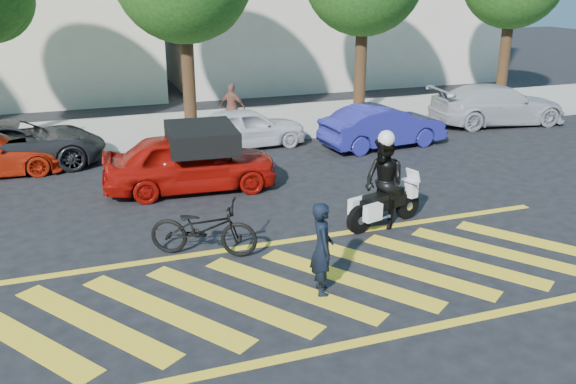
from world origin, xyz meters
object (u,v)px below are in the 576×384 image
object	(u,v)px
bicycle	(204,228)
police_motorcycle	(384,205)
parked_mid_left	(14,145)
parked_right	(383,126)
parked_mid_right	(247,128)
officer_moto	(384,183)
parked_far_right	(498,105)
red_convertible	(190,162)
officer_bike	(322,248)

from	to	relation	value
bicycle	police_motorcycle	bearing A→B (deg)	-62.08
bicycle	parked_mid_left	xyz separation A→B (m)	(-3.78, 7.33, 0.13)
bicycle	parked_right	xyz separation A→B (m)	(7.02, 5.93, 0.11)
parked_mid_right	police_motorcycle	bearing A→B (deg)	-175.61
bicycle	police_motorcycle	world-z (taller)	bicycle
officer_moto	parked_far_right	xyz separation A→B (m)	(8.47, 7.20, -0.26)
parked_far_right	parked_right	bearing A→B (deg)	111.29
red_convertible	parked_mid_right	bearing A→B (deg)	-31.28
parked_mid_right	parked_right	bearing A→B (deg)	-112.53
officer_bike	bicycle	xyz separation A→B (m)	(-1.58, 2.14, -0.27)
bicycle	parked_right	size ratio (longest dim) A/B	0.52
officer_bike	parked_mid_right	world-z (taller)	officer_bike
red_convertible	parked_far_right	xyz separation A→B (m)	(11.91, 3.46, -0.02)
officer_moto	parked_right	distance (m)	6.57
officer_bike	parked_mid_left	distance (m)	10.89
red_convertible	parked_far_right	world-z (taller)	red_convertible
red_convertible	parked_mid_left	xyz separation A→B (m)	(-4.29, 3.46, -0.05)
officer_bike	red_convertible	xyz separation A→B (m)	(-1.07, 6.02, -0.08)
officer_moto	red_convertible	bearing A→B (deg)	-153.44
officer_moto	officer_bike	bearing A→B (deg)	-62.10
officer_moto	red_convertible	xyz separation A→B (m)	(-3.44, 3.74, -0.25)
red_convertible	parked_mid_right	xyz separation A→B (m)	(2.45, 3.46, -0.10)
parked_mid_left	officer_bike	bearing A→B (deg)	-155.17
parked_right	officer_bike	bearing A→B (deg)	140.00
red_convertible	parked_mid_left	distance (m)	5.51
officer_moto	parked_mid_left	bearing A→B (deg)	-148.97
parked_mid_right	bicycle	bearing A→B (deg)	154.54
officer_moto	parked_mid_left	world-z (taller)	officer_moto
police_motorcycle	officer_moto	size ratio (longest dim) A/B	1.02
parked_mid_left	parked_far_right	xyz separation A→B (m)	(16.20, 0.00, 0.04)
officer_moto	parked_right	size ratio (longest dim) A/B	0.49
red_convertible	officer_moto	bearing A→B (deg)	-133.40
parked_mid_right	officer_bike	bearing A→B (deg)	168.21
parked_mid_left	parked_far_right	size ratio (longest dim) A/B	0.99
red_convertible	parked_mid_left	size ratio (longest dim) A/B	0.88
officer_moto	parked_right	bearing A→B (deg)	136.09
parked_right	police_motorcycle	bearing A→B (deg)	146.19
police_motorcycle	red_convertible	bearing A→B (deg)	116.61
red_convertible	parked_right	xyz separation A→B (m)	(6.51, 2.06, -0.07)
parked_mid_left	parked_mid_right	world-z (taller)	parked_mid_left
parked_mid_left	parked_far_right	world-z (taller)	parked_far_right
red_convertible	parked_far_right	bearing A→B (deg)	-69.76
parked_mid_right	parked_mid_left	bearing A→B (deg)	86.50
bicycle	officer_moto	size ratio (longest dim) A/B	1.07
bicycle	police_motorcycle	size ratio (longest dim) A/B	1.05
officer_moto	parked_mid_right	xyz separation A→B (m)	(-0.98, 7.20, -0.35)
parked_far_right	police_motorcycle	bearing A→B (deg)	137.19
police_motorcycle	red_convertible	size ratio (longest dim) A/B	0.46
police_motorcycle	parked_far_right	size ratio (longest dim) A/B	0.40
parked_mid_left	red_convertible	bearing A→B (deg)	-133.54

